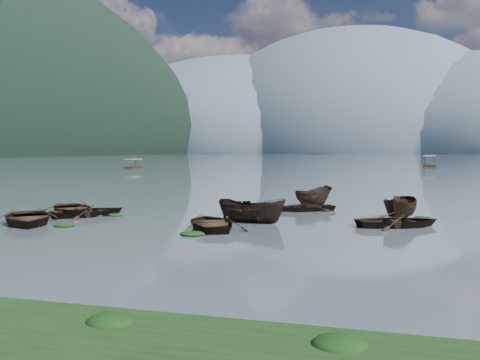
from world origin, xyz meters
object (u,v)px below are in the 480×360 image
(rowboat_0, at_px, (27,224))
(pontoon_left, at_px, (134,168))
(rowboat_3, at_px, (211,228))
(pontoon_centre, at_px, (429,167))

(rowboat_0, distance_m, pontoon_left, 94.15)
(rowboat_3, bearing_deg, rowboat_0, -20.32)
(rowboat_3, bearing_deg, pontoon_left, -87.95)
(pontoon_left, bearing_deg, rowboat_3, -57.04)
(rowboat_3, height_order, pontoon_centre, pontoon_centre)
(pontoon_centre, bearing_deg, pontoon_left, -154.73)
(pontoon_left, xyz_separation_m, pontoon_centre, (65.43, 28.50, 0.00))
(pontoon_centre, bearing_deg, rowboat_3, -96.80)
(rowboat_0, bearing_deg, rowboat_3, -31.12)
(rowboat_0, height_order, pontoon_centre, pontoon_centre)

